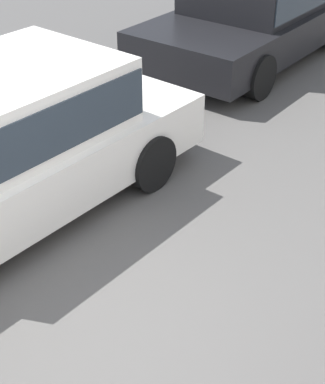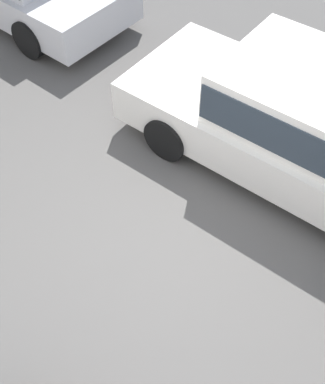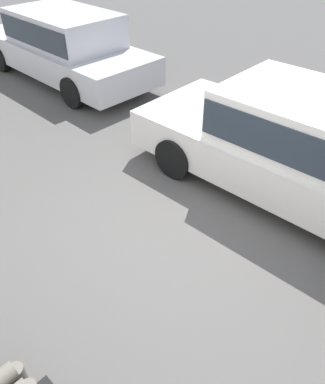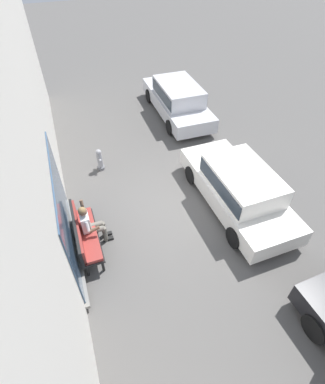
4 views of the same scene
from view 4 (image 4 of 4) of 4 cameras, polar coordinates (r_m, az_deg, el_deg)
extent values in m
plane|color=#565451|center=(9.23, 3.09, -2.96)|extent=(60.00, 60.00, 0.00)
cube|color=beige|center=(6.86, -23.50, 8.37)|extent=(18.00, 0.40, 6.25)
cube|color=#385170|center=(7.44, -18.15, -4.01)|extent=(3.40, 0.03, 2.50)
cube|color=gray|center=(8.38, -16.05, -9.84)|extent=(3.60, 0.12, 0.10)
cylinder|color=black|center=(8.92, -15.89, -5.29)|extent=(0.07, 0.07, 0.42)
cylinder|color=black|center=(7.84, -14.13, -14.27)|extent=(0.07, 0.07, 0.42)
cylinder|color=black|center=(8.91, -13.44, -4.71)|extent=(0.07, 0.07, 0.42)
cylinder|color=black|center=(7.83, -11.27, -13.61)|extent=(0.07, 0.07, 0.42)
cube|color=black|center=(8.16, -14.04, -8.17)|extent=(1.87, 0.55, 0.06)
cube|color=maroon|center=(8.10, -14.13, -7.82)|extent=(1.81, 0.49, 0.10)
cube|color=black|center=(7.94, -16.07, -7.19)|extent=(1.87, 0.07, 0.55)
cube|color=maroon|center=(7.94, -15.64, -7.09)|extent=(1.81, 0.06, 0.47)
cylinder|color=#6B665B|center=(8.26, -12.78, -6.17)|extent=(0.15, 0.42, 0.15)
cylinder|color=#6B665B|center=(8.46, -11.11, -6.99)|extent=(0.12, 0.12, 0.53)
cube|color=black|center=(8.64, -10.39, -7.82)|extent=(0.10, 0.24, 0.07)
cylinder|color=#6B665B|center=(8.14, -12.55, -7.08)|extent=(0.15, 0.42, 0.15)
cylinder|color=#6B665B|center=(8.35, -10.86, -7.89)|extent=(0.12, 0.12, 0.53)
cube|color=black|center=(8.53, -10.13, -8.72)|extent=(0.10, 0.24, 0.07)
cube|color=#6B665B|center=(8.20, -14.10, -6.96)|extent=(0.34, 0.24, 0.14)
cube|color=silver|center=(7.99, -14.44, -5.68)|extent=(0.38, 0.22, 0.56)
sphere|color=brown|center=(7.69, -14.98, -3.63)|extent=(0.22, 0.22, 0.22)
sphere|color=olive|center=(7.67, -15.10, -3.47)|extent=(0.20, 0.20, 0.20)
cylinder|color=silver|center=(7.75, -14.16, -6.39)|extent=(0.20, 0.10, 0.28)
cylinder|color=brown|center=(7.81, -12.80, -6.96)|extent=(0.08, 0.27, 0.17)
cylinder|color=silver|center=(8.03, -14.93, -3.61)|extent=(0.25, 0.10, 0.22)
cylinder|color=brown|center=(7.95, -15.11, -2.29)|extent=(0.16, 0.08, 0.25)
cube|color=black|center=(7.80, -14.98, -2.94)|extent=(0.02, 0.07, 0.15)
cylinder|color=black|center=(7.58, 27.09, -22.12)|extent=(0.63, 0.21, 0.63)
cube|color=white|center=(9.27, 13.80, 0.13)|extent=(4.49, 1.81, 0.56)
cube|color=white|center=(8.77, 15.03, 2.21)|extent=(2.35, 1.56, 0.64)
cube|color=#28333D|center=(8.77, 15.03, 2.21)|extent=(2.30, 1.60, 0.45)
cylinder|color=black|center=(9.93, 5.49, 3.27)|extent=(0.60, 0.19, 0.60)
cylinder|color=black|center=(10.63, 13.64, 5.23)|extent=(0.60, 0.19, 0.60)
cylinder|color=black|center=(8.31, 13.54, -8.44)|extent=(0.60, 0.19, 0.60)
cylinder|color=black|center=(9.14, 22.42, -5.13)|extent=(0.60, 0.19, 0.60)
cube|color=silver|center=(13.62, 2.69, 16.56)|extent=(4.71, 1.78, 0.57)
cube|color=silver|center=(13.19, 3.08, 18.56)|extent=(2.46, 1.54, 0.65)
cube|color=#28333D|center=(13.19, 3.08, 18.56)|extent=(2.41, 1.57, 0.46)
cylinder|color=black|center=(14.70, -2.56, 17.81)|extent=(0.61, 0.19, 0.61)
cylinder|color=black|center=(15.19, 3.65, 18.65)|extent=(0.61, 0.19, 0.61)
cylinder|color=black|center=(12.28, 1.48, 12.23)|extent=(0.61, 0.19, 0.61)
cylinder|color=black|center=(12.86, 8.50, 13.32)|extent=(0.61, 0.19, 0.61)
cylinder|color=slate|center=(10.79, -11.61, 4.59)|extent=(0.26, 0.26, 0.10)
cylinder|color=#99999E|center=(10.60, -11.86, 5.95)|extent=(0.19, 0.19, 0.55)
sphere|color=#99999E|center=(10.40, -12.12, 7.41)|extent=(0.20, 0.20, 0.20)
cylinder|color=#99999E|center=(10.43, -11.78, 5.87)|extent=(0.10, 0.08, 0.08)
cylinder|color=#99999E|center=(10.66, -12.07, 6.73)|extent=(0.10, 0.08, 0.08)
camera|label=1|loc=(8.61, -19.02, 18.27)|focal=55.00mm
camera|label=2|loc=(4.64, -18.06, 14.57)|focal=45.00mm
camera|label=3|loc=(5.12, -14.36, -0.62)|focal=35.00mm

